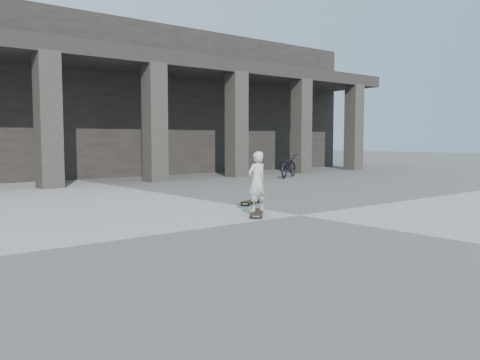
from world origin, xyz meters
TOP-DOWN VIEW (x-y plane):
  - ground at (0.00, 0.00)m, footprint 90.00×90.00m
  - colonnade at (-0.00, 13.77)m, footprint 28.00×8.82m
  - longboard at (-0.69, 0.45)m, footprint 0.76×0.79m
  - skateboard_spare at (0.32, 1.82)m, footprint 0.74×0.46m
  - child at (-0.69, 0.45)m, footprint 0.42×0.28m
  - bicycle at (6.55, 6.88)m, footprint 1.78×1.34m

SIDE VIEW (x-z plane):
  - ground at x=0.00m, z-range 0.00..0.00m
  - skateboard_spare at x=0.32m, z-range 0.02..0.11m
  - longboard at x=-0.69m, z-range 0.03..0.12m
  - bicycle at x=6.55m, z-range 0.00..0.90m
  - child at x=-0.69m, z-range 0.09..1.22m
  - colonnade at x=0.00m, z-range 0.03..6.03m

